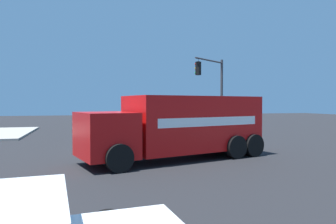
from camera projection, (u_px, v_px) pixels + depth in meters
ground_plane at (146, 152)px, 15.15m from camera, size 100.00×100.00×0.00m
delivery_truck at (180, 126)px, 13.43m from camera, size 4.58×8.32×2.69m
traffic_light_primary at (214, 85)px, 23.86m from camera, size 2.29×3.16×5.84m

